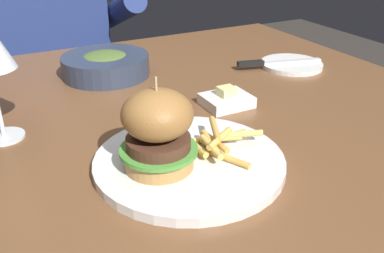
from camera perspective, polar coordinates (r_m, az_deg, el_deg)
dining_table at (r=0.81m, az=-4.47°, el=-3.81°), size 1.11×0.93×0.74m
main_plate at (r=0.60m, az=-0.36°, el=-4.72°), size 0.27×0.27×0.01m
burger_sandwich at (r=0.55m, az=-4.58°, el=-0.46°), size 0.10×0.10×0.13m
fries_pile at (r=0.61m, az=3.32°, el=-1.94°), size 0.12×0.11×0.03m
bread_plate at (r=1.02m, az=13.11°, el=8.06°), size 0.14×0.14×0.01m
table_knife at (r=0.99m, az=10.56°, el=8.41°), size 0.20×0.07×0.01m
butter_dish at (r=0.78m, az=4.61°, el=3.59°), size 0.08×0.07×0.04m
soup_bowl at (r=0.95m, az=-11.43°, el=8.12°), size 0.19×0.19×0.05m
diner_person at (r=1.49m, az=-18.17°, el=5.92°), size 0.51×0.36×1.18m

